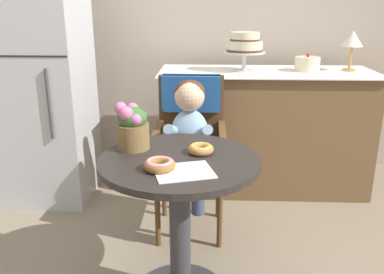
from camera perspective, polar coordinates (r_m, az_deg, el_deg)
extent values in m
cube|color=#B2A393|center=(3.54, 0.32, 17.78)|extent=(4.80, 0.10, 2.70)
cylinder|color=#282321|center=(1.82, -1.76, -3.39)|extent=(0.72, 0.72, 0.03)
cylinder|color=#333338|center=(1.98, -1.66, -13.11)|extent=(0.10, 0.10, 0.69)
cube|color=brown|center=(2.47, -0.29, -3.27)|extent=(0.42, 0.42, 0.04)
cube|color=brown|center=(2.57, -0.11, 3.52)|extent=(0.40, 0.04, 0.46)
cube|color=brown|center=(2.45, -4.75, -0.75)|extent=(0.04, 0.38, 0.18)
cube|color=brown|center=(2.43, 4.19, -0.87)|extent=(0.04, 0.38, 0.18)
cube|color=#1E4C8C|center=(2.54, -0.11, 6.13)|extent=(0.36, 0.11, 0.22)
cylinder|color=brown|center=(2.43, -4.80, -10.20)|extent=(0.03, 0.03, 0.45)
cylinder|color=brown|center=(2.41, 3.87, -10.38)|extent=(0.03, 0.03, 0.45)
cylinder|color=brown|center=(2.74, -3.89, -6.63)|extent=(0.03, 0.03, 0.45)
cylinder|color=brown|center=(2.73, 3.69, -6.76)|extent=(0.03, 0.03, 0.45)
ellipsoid|color=#8CADCC|center=(2.39, -0.32, 0.39)|extent=(0.22, 0.16, 0.30)
sphere|color=#E0B293|center=(2.32, -0.34, 5.64)|extent=(0.17, 0.17, 0.17)
ellipsoid|color=#4C2D19|center=(2.34, -0.32, 6.27)|extent=(0.17, 0.17, 0.14)
cylinder|color=#8CADCC|center=(2.30, -2.79, 0.93)|extent=(0.08, 0.23, 0.13)
sphere|color=#E0B293|center=(2.25, -2.69, -1.35)|extent=(0.06, 0.06, 0.06)
cylinder|color=#8CADCC|center=(2.29, 1.95, 0.88)|extent=(0.08, 0.23, 0.13)
sphere|color=#E0B293|center=(2.24, 1.67, -1.41)|extent=(0.06, 0.06, 0.06)
cylinder|color=#3F4760|center=(2.36, -1.74, -2.74)|extent=(0.09, 0.22, 0.09)
cylinder|color=#3F4760|center=(2.32, -1.89, -7.63)|extent=(0.08, 0.08, 0.26)
cylinder|color=#3F4760|center=(2.35, 0.94, -2.78)|extent=(0.09, 0.22, 0.09)
cylinder|color=#3F4760|center=(2.32, 0.85, -7.68)|extent=(0.08, 0.08, 0.26)
cube|color=white|center=(1.67, -1.16, -4.82)|extent=(0.28, 0.25, 0.00)
torus|color=#AD7542|center=(1.87, 1.23, -1.71)|extent=(0.12, 0.12, 0.04)
torus|color=gold|center=(1.87, 1.23, -1.40)|extent=(0.10, 0.10, 0.02)
torus|color=#936033|center=(1.69, -4.51, -3.91)|extent=(0.13, 0.13, 0.04)
torus|color=pink|center=(1.69, -4.52, -3.54)|extent=(0.12, 0.12, 0.02)
cylinder|color=brown|center=(1.94, -8.13, 0.10)|extent=(0.15, 0.15, 0.12)
ellipsoid|color=#38662D|center=(1.91, -8.25, 2.66)|extent=(0.14, 0.14, 0.10)
sphere|color=#CC6699|center=(1.91, -7.67, 2.63)|extent=(0.05, 0.05, 0.05)
sphere|color=#CC6699|center=(1.94, -7.36, 2.80)|extent=(0.06, 0.06, 0.06)
sphere|color=#CC6699|center=(1.96, -8.25, 3.91)|extent=(0.06, 0.06, 0.06)
sphere|color=#CC6699|center=(1.92, -9.20, 2.96)|extent=(0.06, 0.06, 0.06)
sphere|color=#CC6699|center=(1.89, -9.89, 3.95)|extent=(0.06, 0.06, 0.06)
sphere|color=#CC6699|center=(1.86, -9.13, 3.24)|extent=(0.06, 0.06, 0.06)
sphere|color=#CC6699|center=(1.87, -7.81, 2.40)|extent=(0.06, 0.06, 0.06)
cube|color=brown|center=(3.16, 9.95, 0.88)|extent=(1.50, 0.56, 0.90)
cube|color=white|center=(3.06, 10.41, 8.88)|extent=(1.56, 0.62, 0.01)
cylinder|color=silver|center=(3.04, 7.17, 9.15)|extent=(0.16, 0.16, 0.01)
cylinder|color=silver|center=(3.03, 7.22, 10.36)|extent=(0.03, 0.03, 0.12)
cylinder|color=silver|center=(3.02, 7.27, 11.56)|extent=(0.30, 0.30, 0.01)
cylinder|color=beige|center=(3.02, 7.30, 12.34)|extent=(0.25, 0.25, 0.08)
cylinder|color=#4C2D1E|center=(3.02, 7.28, 11.85)|extent=(0.26, 0.26, 0.01)
cylinder|color=beige|center=(3.01, 7.36, 13.65)|extent=(0.21, 0.21, 0.06)
cylinder|color=#4C2D1E|center=(3.01, 7.34, 13.23)|extent=(0.21, 0.21, 0.01)
cylinder|color=beige|center=(3.13, 15.68, 9.72)|extent=(0.18, 0.18, 0.10)
sphere|color=red|center=(3.12, 15.78, 10.85)|extent=(0.02, 0.02, 0.02)
cylinder|color=#B28C47|center=(3.24, 20.92, 8.70)|extent=(0.09, 0.09, 0.01)
cylinder|color=#B28C47|center=(3.22, 21.10, 10.23)|extent=(0.02, 0.02, 0.16)
cone|color=silver|center=(3.21, 21.37, 12.60)|extent=(0.15, 0.15, 0.11)
cube|color=#B7BABF|center=(3.07, -20.36, 7.22)|extent=(0.64, 0.60, 1.70)
cube|color=black|center=(2.77, -23.18, 10.27)|extent=(0.63, 0.01, 0.01)
cylinder|color=#3F3F44|center=(2.74, -19.19, 4.29)|extent=(0.02, 0.02, 0.45)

